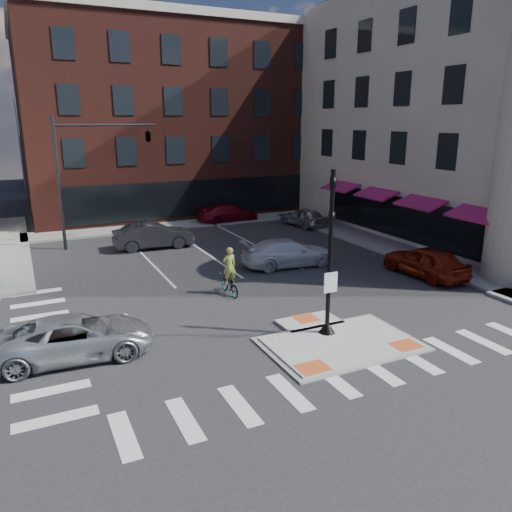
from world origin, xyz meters
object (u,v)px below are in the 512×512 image
silver_suv (76,337)px  red_sedan (425,261)px  bg_car_silver (304,217)px  bg_car_dark (153,235)px  white_pickup (288,253)px  cyclist (230,278)px  bg_car_red (228,213)px

silver_suv → red_sedan: red_sedan is taller
bg_car_silver → bg_car_dark: bearing=-1.7°
silver_suv → white_pickup: size_ratio=1.00×
bg_car_silver → cyclist: 15.75m
bg_car_red → cyclist: (-6.25, -15.36, 0.04)m
silver_suv → white_pickup: white_pickup is taller
bg_car_dark → bg_car_red: bearing=-49.3°
red_sedan → bg_car_dark: (-11.00, 11.64, 0.01)m
silver_suv → bg_car_red: bearing=-31.0°
silver_suv → bg_car_dark: bg_car_dark is taller
silver_suv → bg_car_silver: size_ratio=1.26×
red_sedan → bg_car_red: 17.55m
white_pickup → bg_car_silver: bearing=-30.0°
bg_car_silver → silver_suv: bearing=30.6°
white_pickup → bg_car_silver: white_pickup is taller
bg_car_dark → cyclist: 9.91m
silver_suv → bg_car_red: (13.28, 18.91, -0.01)m
white_pickup → bg_car_red: (1.62, 12.50, -0.04)m
white_pickup → silver_suv: bearing=124.2°
silver_suv → bg_car_dark: (6.03, 13.40, 0.09)m
silver_suv → bg_car_red: 23.11m
bg_car_dark → red_sedan: bearing=-133.2°
red_sedan → cyclist: 10.16m
silver_suv → cyclist: size_ratio=2.31×
bg_car_silver → bg_car_red: bearing=-50.2°
bg_car_dark → cyclist: bearing=-170.7°
white_pickup → cyclist: size_ratio=2.31×
silver_suv → cyclist: (7.03, 3.55, 0.03)m
bg_car_dark → silver_suv: bearing=159.3°
bg_car_silver → cyclist: (-10.77, -11.49, 0.05)m
bg_car_red → cyclist: cyclist is taller
silver_suv → bg_car_dark: bearing=-20.2°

